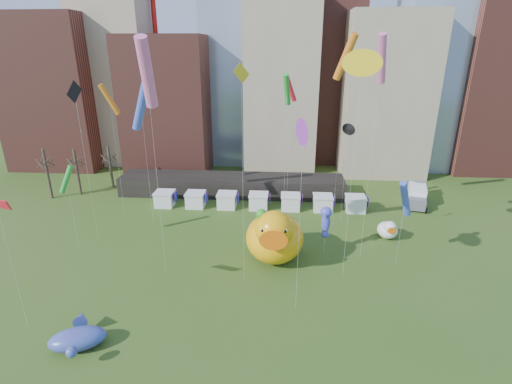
# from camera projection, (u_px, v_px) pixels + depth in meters

# --- Properties ---
(skyline) EXTENTS (101.00, 23.00, 68.00)m
(skyline) POSITION_uv_depth(u_px,v_px,m) (273.00, 60.00, 76.47)
(skyline) COLOR brown
(skyline) RESTS_ON ground
(pavilion) EXTENTS (38.00, 6.00, 3.20)m
(pavilion) POSITION_uv_depth(u_px,v_px,m) (232.00, 185.00, 66.12)
(pavilion) COLOR black
(pavilion) RESTS_ON ground
(vendor_tents) EXTENTS (33.24, 2.80, 2.40)m
(vendor_tents) POSITION_uv_depth(u_px,v_px,m) (259.00, 202.00, 60.38)
(vendor_tents) COLOR white
(vendor_tents) RESTS_ON ground
(bare_trees) EXTENTS (8.44, 6.44, 8.50)m
(bare_trees) POSITION_uv_depth(u_px,v_px,m) (78.00, 171.00, 65.58)
(bare_trees) COLOR #382B21
(bare_trees) RESTS_ON ground
(big_duck) EXTENTS (6.93, 9.34, 7.21)m
(big_duck) POSITION_uv_depth(u_px,v_px,m) (275.00, 236.00, 44.70)
(big_duck) COLOR #FFAE0D
(big_duck) RESTS_ON ground
(small_duck) EXTENTS (2.69, 3.60, 2.77)m
(small_duck) POSITION_uv_depth(u_px,v_px,m) (388.00, 229.00, 50.83)
(small_duck) COLOR white
(small_duck) RESTS_ON ground
(seahorse_green) EXTENTS (1.67, 1.87, 6.11)m
(seahorse_green) POSITION_uv_depth(u_px,v_px,m) (262.00, 221.00, 45.56)
(seahorse_green) COLOR silver
(seahorse_green) RESTS_ON ground
(seahorse_purple) EXTENTS (1.72, 1.96, 6.28)m
(seahorse_purple) POSITION_uv_depth(u_px,v_px,m) (326.00, 220.00, 45.83)
(seahorse_purple) COLOR silver
(seahorse_purple) RESTS_ON ground
(whale_inflatable) EXTENTS (5.21, 5.88, 2.06)m
(whale_inflatable) POSITION_uv_depth(u_px,v_px,m) (78.00, 337.00, 32.47)
(whale_inflatable) COLOR #52338B
(whale_inflatable) RESTS_ON ground
(box_truck) EXTENTS (4.37, 7.55, 3.03)m
(box_truck) POSITION_uv_depth(u_px,v_px,m) (417.00, 195.00, 61.84)
(box_truck) COLOR white
(box_truck) RESTS_ON ground
(kite_1) EXTENTS (1.83, 4.15, 25.00)m
(kite_1) POSITION_uv_depth(u_px,v_px,m) (147.00, 73.00, 35.90)
(kite_1) COLOR silver
(kite_1) RESTS_ON ground
(kite_2) EXTENTS (1.12, 1.38, 14.21)m
(kite_2) POSITION_uv_depth(u_px,v_px,m) (348.00, 130.00, 52.06)
(kite_2) COLOR silver
(kite_2) RESTS_ON ground
(kite_3) EXTENTS (2.01, 1.61, 10.76)m
(kite_3) POSITION_uv_depth(u_px,v_px,m) (66.00, 179.00, 46.06)
(kite_3) COLOR silver
(kite_3) RESTS_ON ground
(kite_4) EXTENTS (1.33, 1.24, 22.61)m
(kite_4) POSITION_uv_depth(u_px,v_px,m) (242.00, 86.00, 34.48)
(kite_4) COLOR silver
(kite_4) RESTS_ON ground
(kite_5) EXTENTS (2.43, 2.40, 10.44)m
(kite_5) POSITION_uv_depth(u_px,v_px,m) (405.00, 199.00, 42.36)
(kite_5) COLOR silver
(kite_5) RESTS_ON ground
(kite_6) EXTENTS (2.88, 3.18, 25.56)m
(kite_6) POSITION_uv_depth(u_px,v_px,m) (345.00, 57.00, 46.95)
(kite_6) COLOR silver
(kite_6) RESTS_ON ground
(kite_7) EXTENTS (0.85, 2.22, 18.51)m
(kite_7) POSITION_uv_depth(u_px,v_px,m) (303.00, 132.00, 31.37)
(kite_7) COLOR silver
(kite_7) RESTS_ON ground
(kite_8) EXTENTS (1.93, 1.72, 20.81)m
(kite_8) POSITION_uv_depth(u_px,v_px,m) (290.00, 88.00, 47.66)
(kite_8) COLOR silver
(kite_8) RESTS_ON ground
(kite_9) EXTENTS (1.93, 3.04, 25.26)m
(kite_9) POSITION_uv_depth(u_px,v_px,m) (382.00, 59.00, 38.49)
(kite_9) COLOR silver
(kite_9) RESTS_ON ground
(kite_10) EXTENTS (0.58, 2.53, 20.34)m
(kite_10) POSITION_uv_depth(u_px,v_px,m) (75.00, 96.00, 44.31)
(kite_10) COLOR silver
(kite_10) RESTS_ON ground
(kite_11) EXTENTS (1.17, 2.37, 20.99)m
(kite_11) POSITION_uv_depth(u_px,v_px,m) (287.00, 90.00, 46.30)
(kite_11) COLOR silver
(kite_11) RESTS_ON ground
(kite_12) EXTENTS (2.41, 0.92, 23.73)m
(kite_12) POSITION_uv_depth(u_px,v_px,m) (362.00, 63.00, 34.75)
(kite_12) COLOR silver
(kite_12) RESTS_ON ground
(kite_13) EXTENTS (3.82, 2.90, 19.88)m
(kite_13) POSITION_uv_depth(u_px,v_px,m) (141.00, 107.00, 49.63)
(kite_13) COLOR silver
(kite_13) RESTS_ON ground
(kite_14) EXTENTS (2.54, 1.91, 19.39)m
(kite_14) POSITION_uv_depth(u_px,v_px,m) (110.00, 99.00, 51.87)
(kite_14) COLOR silver
(kite_14) RESTS_ON ground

